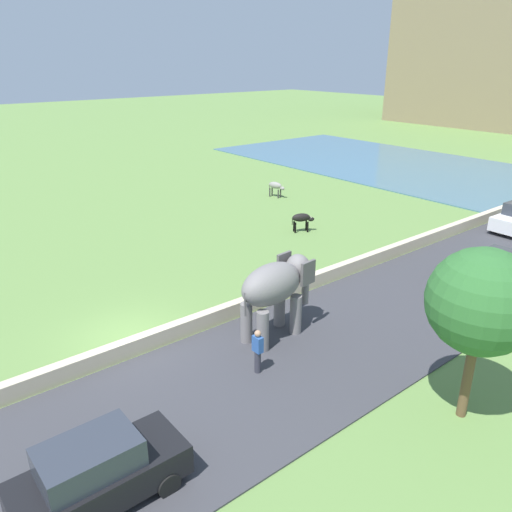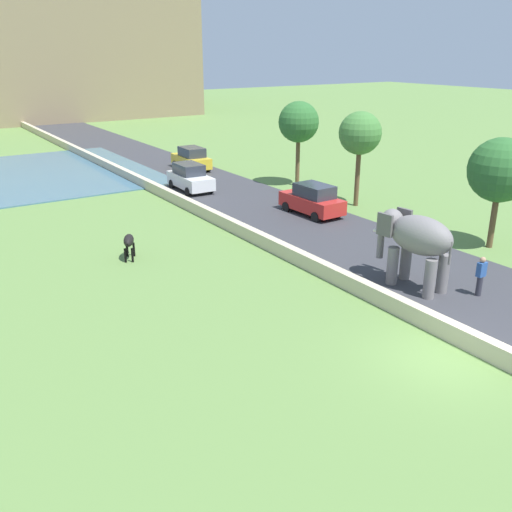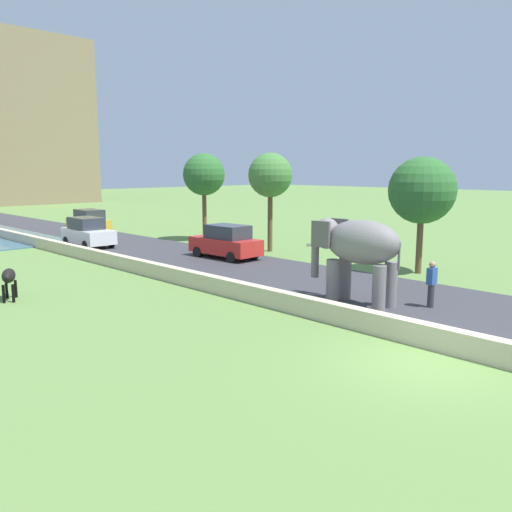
{
  "view_description": "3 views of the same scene",
  "coord_description": "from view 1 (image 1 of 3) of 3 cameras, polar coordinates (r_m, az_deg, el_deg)",
  "views": [
    {
      "loc": [
        15.76,
        -6.53,
        9.82
      ],
      "look_at": [
        -0.79,
        6.83,
        1.34
      ],
      "focal_mm": 35.12,
      "sensor_mm": 36.0,
      "label": 1
    },
    {
      "loc": [
        -13.05,
        -9.56,
        8.96
      ],
      "look_at": [
        -1.65,
        7.93,
        1.25
      ],
      "focal_mm": 39.59,
      "sensor_mm": 36.0,
      "label": 2
    },
    {
      "loc": [
        -11.37,
        -5.74,
        4.65
      ],
      "look_at": [
        2.34,
        8.16,
        1.42
      ],
      "focal_mm": 36.77,
      "sensor_mm": 36.0,
      "label": 3
    }
  ],
  "objects": [
    {
      "name": "car_red",
      "position": [
        24.79,
        25.72,
        -1.62
      ],
      "size": [
        1.89,
        4.05,
        1.8
      ],
      "color": "red",
      "rests_on": "ground"
    },
    {
      "name": "ground_plane",
      "position": [
        19.69,
        -14.33,
        -8.94
      ],
      "size": [
        220.0,
        220.0,
        0.0
      ],
      "primitive_type": "plane",
      "color": "#608442"
    },
    {
      "name": "cow_grey",
      "position": [
        37.75,
        2.27,
        7.95
      ],
      "size": [
        1.42,
        0.7,
        1.15
      ],
      "color": "gray",
      "rests_on": "ground"
    },
    {
      "name": "tree_mid",
      "position": [
        14.74,
        24.31,
        -4.8
      ],
      "size": [
        2.96,
        2.96,
        5.22
      ],
      "color": "brown",
      "rests_on": "ground"
    },
    {
      "name": "elephant",
      "position": [
        18.23,
        2.3,
        -3.55
      ],
      "size": [
        1.65,
        3.53,
        2.99
      ],
      "color": "slate",
      "rests_on": "ground"
    },
    {
      "name": "person_beside_elephant",
      "position": [
        16.66,
        0.2,
        -10.75
      ],
      "size": [
        0.36,
        0.22,
        1.63
      ],
      "color": "#33333D",
      "rests_on": "ground"
    },
    {
      "name": "cow_black",
      "position": [
        30.11,
        5.25,
        4.28
      ],
      "size": [
        0.92,
        1.39,
        1.15
      ],
      "color": "black",
      "rests_on": "ground"
    },
    {
      "name": "car_black",
      "position": [
        13.09,
        -17.58,
        -22.48
      ],
      "size": [
        1.8,
        4.0,
        1.8
      ],
      "color": "black",
      "rests_on": "ground"
    },
    {
      "name": "lake",
      "position": [
        51.81,
        15.25,
        10.1
      ],
      "size": [
        36.0,
        18.0,
        0.08
      ],
      "primitive_type": "cube",
      "color": "#426B84",
      "rests_on": "ground"
    },
    {
      "name": "barrier_wall",
      "position": [
        30.07,
        19.33,
        2.05
      ],
      "size": [
        0.4,
        110.0,
        0.64
      ],
      "primitive_type": "cube",
      "color": "beige",
      "rests_on": "ground"
    }
  ]
}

